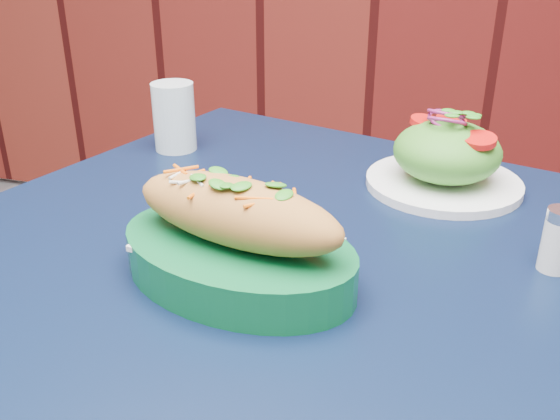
# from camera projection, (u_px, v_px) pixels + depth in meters

# --- Properties ---
(cafe_table) EXTENTS (1.00, 1.00, 0.75)m
(cafe_table) POSITION_uv_depth(u_px,v_px,m) (283.00, 308.00, 0.75)
(cafe_table) COLOR black
(cafe_table) RESTS_ON ground
(banh_mi_basket) EXTENTS (0.29, 0.23, 0.12)m
(banh_mi_basket) POSITION_uv_depth(u_px,v_px,m) (237.00, 239.00, 0.62)
(banh_mi_basket) COLOR #0B5B2E
(banh_mi_basket) RESTS_ON cafe_table
(salad_plate) EXTENTS (0.21, 0.21, 0.11)m
(salad_plate) POSITION_uv_depth(u_px,v_px,m) (446.00, 158.00, 0.84)
(salad_plate) COLOR white
(salad_plate) RESTS_ON cafe_table
(water_glass) EXTENTS (0.07, 0.07, 0.11)m
(water_glass) POSITION_uv_depth(u_px,v_px,m) (174.00, 117.00, 0.98)
(water_glass) COLOR silver
(water_glass) RESTS_ON cafe_table
(salt_shaker) EXTENTS (0.03, 0.03, 0.07)m
(salt_shaker) POSITION_uv_depth(u_px,v_px,m) (558.00, 240.00, 0.65)
(salt_shaker) COLOR white
(salt_shaker) RESTS_ON cafe_table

